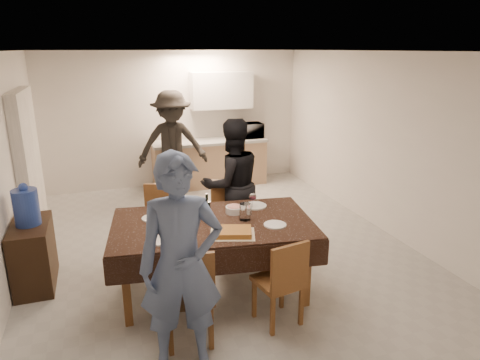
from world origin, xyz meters
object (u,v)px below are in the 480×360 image
object	(u,v)px
water_pitcher	(245,212)
person_near	(181,266)
water_jug	(26,207)
dining_table	(213,225)
console	(34,255)
person_far	(232,184)
savoury_tart	(232,232)
person_kitchen	(173,145)
microwave	(249,130)
wine_bottle	(207,207)

from	to	relation	value
water_pitcher	person_near	bearing A→B (deg)	-131.99
water_jug	dining_table	bearing A→B (deg)	-22.28
water_jug	water_pitcher	distance (m)	2.41
console	person_far	size ratio (longest dim) A/B	0.46
person_near	savoury_tart	bearing A→B (deg)	53.26
water_pitcher	person_kitchen	xyz separation A→B (m)	(-0.19, 3.42, 0.04)
water_jug	console	bearing A→B (deg)	-90.00
water_jug	microwave	xyz separation A→B (m)	(3.70, 3.03, 0.10)
person_near	person_far	distance (m)	2.37
person_near	person_kitchen	bearing A→B (deg)	88.21
console	person_kitchen	bearing A→B (deg)	51.17
person_far	water_pitcher	bearing A→B (deg)	73.41
dining_table	person_far	xyz separation A→B (m)	(0.55, 1.05, 0.09)
water_jug	savoury_tart	distance (m)	2.33
savoury_tart	microwave	distance (m)	4.53
console	dining_table	bearing A→B (deg)	-22.28
water_pitcher	person_near	distance (m)	1.35
dining_table	wine_bottle	world-z (taller)	wine_bottle
wine_bottle	microwave	bearing A→B (deg)	64.04
dining_table	water_jug	world-z (taller)	water_jug
water_jug	person_near	world-z (taller)	person_near
dining_table	savoury_tart	bearing A→B (deg)	-67.36
console	wine_bottle	bearing A→B (deg)	-21.50
person_kitchen	person_far	bearing A→B (deg)	-80.57
wine_bottle	person_kitchen	size ratio (longest dim) A/B	0.16
water_jug	savoury_tart	world-z (taller)	water_jug
water_pitcher	person_far	distance (m)	1.12
water_jug	microwave	size ratio (longest dim) A/B	0.77
wine_bottle	dining_table	bearing A→B (deg)	-45.00
console	microwave	world-z (taller)	microwave
water_pitcher	savoury_tart	bearing A→B (deg)	-127.15
microwave	person_near	xyz separation A→B (m)	(-2.33, -4.87, -0.11)
dining_table	water_pitcher	xyz separation A→B (m)	(0.35, -0.05, 0.13)
dining_table	person_far	distance (m)	1.19
water_pitcher	person_far	xyz separation A→B (m)	(0.20, 1.10, -0.04)
person_far	wine_bottle	bearing A→B (deg)	52.75
savoury_tart	console	bearing A→B (deg)	149.97
person_far	person_kitchen	world-z (taller)	person_kitchen
microwave	water_jug	bearing A→B (deg)	39.35
water_jug	wine_bottle	world-z (taller)	water_jug
savoury_tart	person_near	size ratio (longest dim) A/B	0.24
dining_table	person_near	size ratio (longest dim) A/B	1.21
water_jug	person_kitchen	distance (m)	3.32
person_far	dining_table	bearing A→B (deg)	56.07
water_pitcher	savoury_tart	world-z (taller)	water_pitcher
wine_bottle	savoury_tart	bearing A→B (deg)	-70.77
person_near	person_kitchen	size ratio (longest dim) A/B	0.97
dining_table	console	distance (m)	2.11
person_far	console	bearing A→B (deg)	-0.14
water_jug	water_pitcher	world-z (taller)	water_jug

